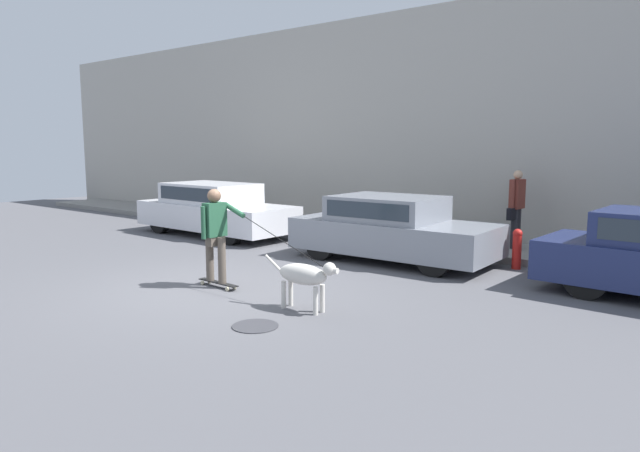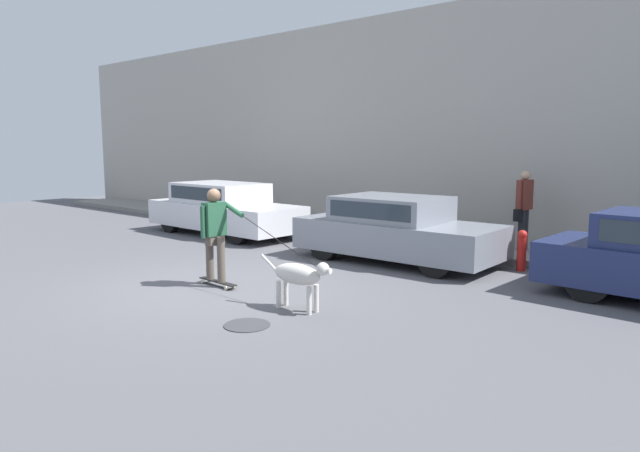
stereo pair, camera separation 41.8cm
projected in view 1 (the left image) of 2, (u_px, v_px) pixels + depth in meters
name	position (u px, v px, depth m)	size (l,w,h in m)	color
ground_plane	(220.00, 287.00, 9.44)	(36.00, 36.00, 0.00)	#545459
back_wall	(422.00, 125.00, 14.27)	(32.00, 0.30, 5.68)	#ADA89E
sidewalk_curb	(398.00, 240.00, 13.81)	(30.00, 1.84, 0.15)	gray
parked_car_0	(214.00, 210.00, 14.91)	(4.63, 1.83, 1.36)	black
parked_car_1	(392.00, 230.00, 11.55)	(4.15, 1.92, 1.32)	black
dog	(305.00, 276.00, 8.04)	(1.29, 0.35, 0.75)	beige
skateboarder	(216.00, 231.00, 9.35)	(2.89, 0.54, 1.63)	beige
pedestrian_with_bag	(516.00, 205.00, 12.11)	(0.22, 0.67, 1.67)	#28282D
manhole_cover	(255.00, 326.00, 7.39)	(0.61, 0.61, 0.01)	#38383D
fire_hydrant	(517.00, 248.00, 10.81)	(0.18, 0.18, 0.77)	red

